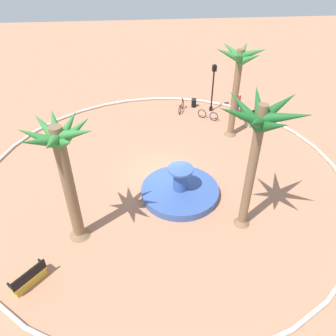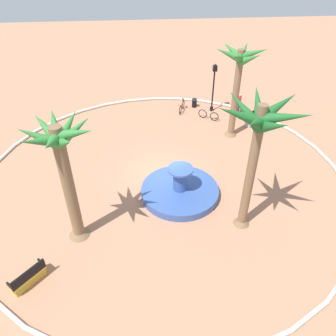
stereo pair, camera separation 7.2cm
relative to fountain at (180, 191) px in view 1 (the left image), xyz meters
The scene contains 13 objects.
ground_plane 1.99m from the fountain, 65.53° to the right, with size 80.00×80.00×0.00m, color tan.
plaza_curb 1.98m from the fountain, 65.53° to the right, with size 21.98×21.98×0.20m, color silver.
fountain is the anchor object (origin of this frame).
palm_tree_near_fountain 8.87m from the fountain, 125.58° to the right, with size 3.40×3.18×6.48m.
palm_tree_by_curb 6.40m from the fountain, 138.84° to the left, with size 3.90×3.87×7.04m.
palm_tree_mid_plaza 7.40m from the fountain, 25.83° to the left, with size 3.23×3.30×6.48m.
bench_east 8.86m from the fountain, 36.06° to the left, with size 1.45×1.52×1.00m.
bench_west 10.12m from the fountain, 130.37° to the right, with size 1.56×1.39×1.00m.
lamppost 11.08m from the fountain, 110.54° to the right, with size 0.32×0.32×3.94m.
trash_bin 11.26m from the fountain, 102.82° to the right, with size 0.46×0.46×0.73m.
bicycle_red_frame 9.34m from the fountain, 110.58° to the right, with size 1.46×1.01×0.94m.
bicycle_by_lamppost 10.40m from the fountain, 97.52° to the right, with size 0.70×1.63×0.94m.
person_cyclist_helmet 11.32m from the fountain, 121.54° to the right, with size 0.35×0.47×1.65m.
Camera 1 is at (1.19, 16.04, 12.68)m, focal length 35.51 mm.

